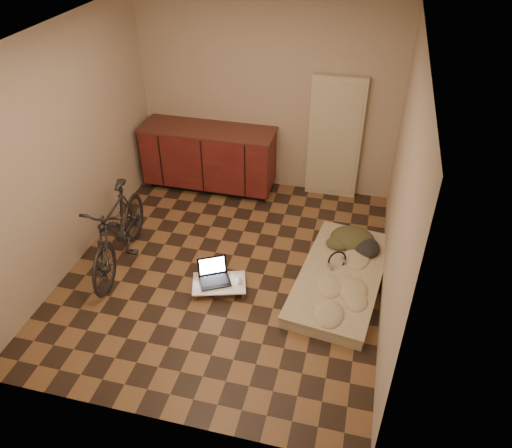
% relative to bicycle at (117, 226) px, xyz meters
% --- Properties ---
extents(room_shell, '(3.50, 4.00, 2.60)m').
position_rel_bicycle_xyz_m(room_shell, '(1.20, 0.19, 0.78)').
color(room_shell, brown).
rests_on(room_shell, ground).
extents(cabinets, '(1.84, 0.62, 0.91)m').
position_rel_bicycle_xyz_m(cabinets, '(0.45, 1.89, -0.06)').
color(cabinets, black).
rests_on(cabinets, ground).
extents(appliance_panel, '(0.70, 0.10, 1.70)m').
position_rel_bicycle_xyz_m(appliance_panel, '(2.15, 2.13, 0.33)').
color(appliance_panel, beige).
rests_on(appliance_panel, ground).
extents(bicycle, '(0.66, 1.66, 1.05)m').
position_rel_bicycle_xyz_m(bicycle, '(0.00, 0.00, 0.00)').
color(bicycle, black).
rests_on(bicycle, ground).
extents(futon, '(1.08, 1.88, 0.15)m').
position_rel_bicycle_xyz_m(futon, '(2.50, 0.25, -0.45)').
color(futon, beige).
rests_on(futon, ground).
extents(clothing_pile, '(0.60, 0.52, 0.22)m').
position_rel_bicycle_xyz_m(clothing_pile, '(2.61, 0.81, -0.26)').
color(clothing_pile, '#424327').
rests_on(clothing_pile, futon).
extents(headphones, '(0.33, 0.33, 0.17)m').
position_rel_bicycle_xyz_m(headphones, '(2.44, 0.36, -0.29)').
color(headphones, black).
rests_on(headphones, futon).
extents(lap_desk, '(0.66, 0.52, 0.10)m').
position_rel_bicycle_xyz_m(lap_desk, '(1.22, -0.17, -0.44)').
color(lap_desk, brown).
rests_on(lap_desk, ground).
extents(laptop, '(0.42, 0.41, 0.22)m').
position_rel_bicycle_xyz_m(laptop, '(1.15, -0.12, -0.38)').
color(laptop, black).
rests_on(laptop, lap_desk).
extents(mouse, '(0.10, 0.13, 0.04)m').
position_rel_bicycle_xyz_m(mouse, '(1.43, -0.10, -0.41)').
color(mouse, white).
rests_on(mouse, lap_desk).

